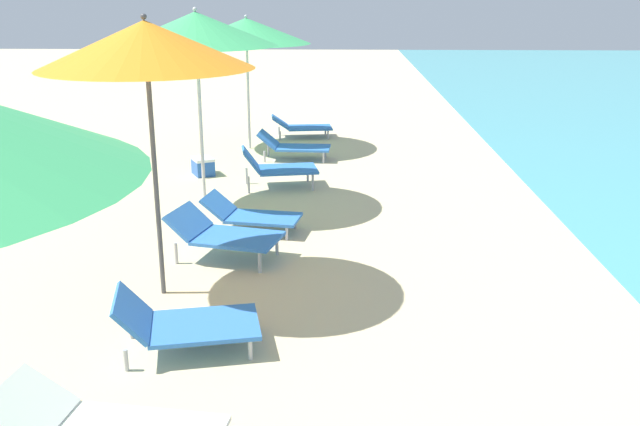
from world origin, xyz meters
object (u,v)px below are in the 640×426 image
object	(u,v)px
lounger_third_shoreside	(223,234)
umbrella_farthest	(246,31)
umbrella_fourth	(196,29)
cooler_box	(203,166)
lounger_fourth_shoreside	(277,167)
lounger_third_inland	(183,322)
lounger_farthest_shoreside	(301,126)
lounger_farthest_inland	(293,146)
lounger_fourth_inland	(250,214)
umbrella_third	(146,45)

from	to	relation	value
lounger_third_shoreside	umbrella_farthest	distance (m)	6.51
umbrella_fourth	cooler_box	world-z (taller)	umbrella_fourth
lounger_third_shoreside	lounger_fourth_shoreside	world-z (taller)	lounger_fourth_shoreside
lounger_third_inland	lounger_farthest_shoreside	xyz separation A→B (m)	(0.50, 9.54, -0.02)
lounger_third_shoreside	lounger_farthest_inland	distance (m)	5.21
umbrella_fourth	lounger_third_inland	bearing A→B (deg)	-81.65
lounger_third_inland	lounger_fourth_inland	xyz separation A→B (m)	(0.18, 3.22, -0.02)
lounger_third_inland	lounger_farthest_shoreside	size ratio (longest dim) A/B	0.99
umbrella_fourth	lounger_farthest_shoreside	size ratio (longest dim) A/B	2.08
lounger_third_inland	umbrella_fourth	distance (m)	4.92
umbrella_third	lounger_farthest_inland	world-z (taller)	umbrella_third
umbrella_farthest	lounger_fourth_inland	bearing A→B (deg)	-82.67
umbrella_farthest	umbrella_third	bearing A→B (deg)	-90.07
lounger_farthest_shoreside	lounger_fourth_inland	bearing A→B (deg)	-100.27
lounger_fourth_shoreside	umbrella_farthest	distance (m)	3.65
umbrella_fourth	cooler_box	size ratio (longest dim) A/B	5.35
lounger_fourth_shoreside	umbrella_farthest	world-z (taller)	umbrella_farthest
cooler_box	lounger_third_shoreside	bearing A→B (deg)	-75.78
umbrella_fourth	cooler_box	bearing A→B (deg)	101.50
lounger_fourth_inland	cooler_box	size ratio (longest dim) A/B	2.50
umbrella_third	lounger_farthest_shoreside	size ratio (longest dim) A/B	2.09
umbrella_third	lounger_third_shoreside	distance (m)	2.51
lounger_farthest_inland	lounger_third_shoreside	bearing A→B (deg)	-92.54
lounger_third_shoreside	cooler_box	distance (m)	4.12
umbrella_fourth	lounger_fourth_shoreside	size ratio (longest dim) A/B	2.19
umbrella_fourth	lounger_farthest_shoreside	xyz separation A→B (m)	(1.13, 5.23, -2.31)
lounger_fourth_shoreside	lounger_farthest_inland	distance (m)	1.98
lounger_fourth_shoreside	lounger_fourth_inland	world-z (taller)	lounger_fourth_shoreside
lounger_fourth_inland	umbrella_farthest	distance (m)	5.61
umbrella_third	umbrella_farthest	bearing A→B (deg)	89.93
umbrella_fourth	lounger_fourth_inland	bearing A→B (deg)	-53.17
umbrella_third	lounger_farthest_inland	distance (m)	6.67
lounger_third_inland	umbrella_farthest	size ratio (longest dim) A/B	0.52
lounger_third_inland	lounger_fourth_shoreside	xyz separation A→B (m)	(0.34, 5.43, 0.08)
umbrella_fourth	lounger_fourth_inland	world-z (taller)	umbrella_fourth
umbrella_fourth	umbrella_farthest	xyz separation A→B (m)	(0.15, 4.08, -0.24)
lounger_fourth_inland	lounger_farthest_inland	size ratio (longest dim) A/B	0.97
lounger_fourth_shoreside	umbrella_farthest	bearing A→B (deg)	94.91
umbrella_fourth	lounger_fourth_inland	distance (m)	2.69
lounger_third_shoreside	lounger_fourth_inland	distance (m)	1.02
umbrella_farthest	cooler_box	bearing A→B (deg)	-103.84
lounger_third_shoreside	umbrella_fourth	size ratio (longest dim) A/B	0.49
umbrella_third	umbrella_fourth	world-z (taller)	umbrella_third
lounger_third_inland	umbrella_fourth	xyz separation A→B (m)	(-0.63, 4.31, 2.29)
lounger_fourth_inland	lounger_farthest_inland	distance (m)	4.19
lounger_fourth_inland	lounger_farthest_shoreside	world-z (taller)	lounger_fourth_inland
lounger_third_shoreside	cooler_box	world-z (taller)	lounger_third_shoreside
umbrella_fourth	lounger_farthest_shoreside	bearing A→B (deg)	77.82
lounger_fourth_shoreside	lounger_fourth_inland	xyz separation A→B (m)	(-0.16, -2.22, -0.10)
lounger_fourth_shoreside	cooler_box	world-z (taller)	lounger_fourth_shoreside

